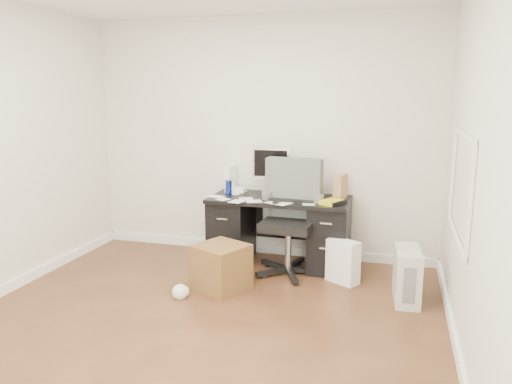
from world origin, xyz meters
TOP-DOWN VIEW (x-y plane):
  - ground at (0.00, 0.00)m, footprint 4.00×4.00m
  - room_shell at (0.03, 0.03)m, footprint 4.02×4.02m
  - desk at (0.30, 1.65)m, footprint 1.50×0.70m
  - loose_papers at (0.10, 1.60)m, footprint 1.10×0.60m
  - lcd_monitor at (0.17, 1.79)m, footprint 0.42×0.24m
  - keyboard at (0.46, 1.51)m, footprint 0.47×0.16m
  - computer_mouse at (0.73, 1.67)m, footprint 0.07×0.07m
  - travel_mug at (-0.27, 1.63)m, footprint 0.08×0.08m
  - white_binder at (-0.32, 1.87)m, footprint 0.14×0.27m
  - magazine_file at (0.93, 1.76)m, footprint 0.16×0.25m
  - pen_cup at (0.65, 1.89)m, footprint 0.12×0.12m
  - yellow_book at (0.89, 1.49)m, footprint 0.27×0.29m
  - paper_remote at (0.35, 1.39)m, footprint 0.31×0.28m
  - office_chair at (0.46, 1.38)m, footprint 0.72×0.72m
  - pc_tower at (1.64, 1.00)m, footprint 0.25×0.50m
  - shopping_bag at (1.04, 1.29)m, footprint 0.39×0.36m
  - wicker_basket at (-0.07, 0.80)m, footprint 0.58×0.58m
  - desk_printer at (0.82, 1.83)m, footprint 0.35×0.30m

SIDE VIEW (x-z plane):
  - ground at x=0.00m, z-range 0.00..0.00m
  - desk_printer at x=0.82m, z-range 0.00..0.18m
  - shopping_bag at x=1.04m, z-range 0.00..0.43m
  - wicker_basket at x=-0.07m, z-range 0.00..0.44m
  - pc_tower at x=1.64m, z-range 0.00..0.49m
  - desk at x=0.30m, z-range 0.02..0.77m
  - office_chair at x=0.46m, z-range 0.00..1.19m
  - loose_papers at x=0.10m, z-range 0.75..0.75m
  - paper_remote at x=0.35m, z-range 0.75..0.77m
  - keyboard at x=0.46m, z-range 0.75..0.78m
  - yellow_book at x=0.89m, z-range 0.75..0.79m
  - computer_mouse at x=0.73m, z-range 0.75..0.81m
  - travel_mug at x=-0.27m, z-range 0.75..0.91m
  - pen_cup at x=0.65m, z-range 0.75..0.97m
  - magazine_file at x=0.93m, z-range 0.75..1.01m
  - white_binder at x=-0.32m, z-range 0.75..1.04m
  - lcd_monitor at x=0.17m, z-range 0.75..1.28m
  - room_shell at x=0.03m, z-range 0.30..3.01m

